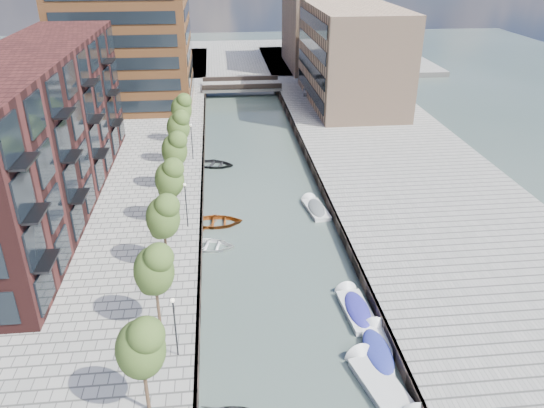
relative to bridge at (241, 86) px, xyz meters
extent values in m
plane|color=#38473F|center=(0.00, -32.00, -1.39)|extent=(300.00, 300.00, 0.00)
cube|color=gray|center=(16.00, -32.00, -0.89)|extent=(20.00, 140.00, 1.00)
cube|color=#332823|center=(-6.10, -32.00, -0.89)|extent=(0.25, 140.00, 1.00)
cube|color=#332823|center=(6.10, -32.00, -0.89)|extent=(0.25, 140.00, 1.00)
cube|color=gray|center=(0.00, 28.00, -0.89)|extent=(80.00, 40.00, 1.00)
cube|color=black|center=(-20.00, -42.00, 6.61)|extent=(8.00, 38.00, 14.00)
cube|color=tan|center=(16.00, -10.00, 6.61)|extent=(12.00, 25.00, 14.00)
cube|color=tan|center=(16.00, 16.00, 7.61)|extent=(12.00, 20.00, 16.00)
cube|color=gray|center=(0.00, 0.00, -0.09)|extent=(13.00, 6.00, 0.60)
cube|color=#332823|center=(0.00, -2.80, 0.51)|extent=(13.00, 0.40, 0.80)
cube|color=#332823|center=(0.00, 2.80, 0.51)|extent=(13.00, 0.40, 0.80)
cylinder|color=#382619|center=(-8.50, -68.00, 1.21)|extent=(0.20, 0.20, 3.20)
ellipsoid|color=#38541F|center=(-8.50, -68.00, 3.93)|extent=(2.50, 2.50, 3.25)
cylinder|color=#382619|center=(-8.50, -61.00, 1.21)|extent=(0.20, 0.20, 3.20)
ellipsoid|color=#38541F|center=(-8.50, -61.00, 3.93)|extent=(2.50, 2.50, 3.25)
cylinder|color=#382619|center=(-8.50, -54.00, 1.21)|extent=(0.20, 0.20, 3.20)
ellipsoid|color=#38541F|center=(-8.50, -54.00, 3.93)|extent=(2.50, 2.50, 3.25)
cylinder|color=#382619|center=(-8.50, -47.00, 1.21)|extent=(0.20, 0.20, 3.20)
ellipsoid|color=#38541F|center=(-8.50, -47.00, 3.93)|extent=(2.50, 2.50, 3.25)
cylinder|color=#382619|center=(-8.50, -40.00, 1.21)|extent=(0.20, 0.20, 3.20)
ellipsoid|color=#38541F|center=(-8.50, -40.00, 3.93)|extent=(2.50, 2.50, 3.25)
cylinder|color=#382619|center=(-8.50, -33.00, 1.21)|extent=(0.20, 0.20, 3.20)
ellipsoid|color=#38541F|center=(-8.50, -33.00, 3.93)|extent=(2.50, 2.50, 3.25)
cylinder|color=#382619|center=(-8.50, -26.00, 1.21)|extent=(0.20, 0.20, 3.20)
ellipsoid|color=#38541F|center=(-8.50, -26.00, 3.93)|extent=(2.50, 2.50, 3.25)
cylinder|color=black|center=(-7.20, -64.00, 1.61)|extent=(0.10, 0.10, 4.00)
sphere|color=#FFF2CC|center=(-7.20, -64.00, 3.61)|extent=(0.24, 0.24, 0.24)
cylinder|color=black|center=(-7.20, -48.00, 1.61)|extent=(0.10, 0.10, 4.00)
sphere|color=#FFF2CC|center=(-7.20, -48.00, 3.61)|extent=(0.24, 0.24, 0.24)
cylinder|color=black|center=(-7.20, -32.00, 1.61)|extent=(0.10, 0.10, 4.00)
sphere|color=#FFF2CC|center=(-7.20, -32.00, 3.61)|extent=(0.24, 0.24, 0.24)
imported|color=#7B350D|center=(-4.76, -46.06, -1.39)|extent=(5.00, 3.66, 1.01)
imported|color=white|center=(-5.40, -50.14, -1.39)|extent=(4.91, 3.92, 0.91)
imported|color=black|center=(-4.86, -31.95, -1.39)|extent=(5.37, 4.50, 0.95)
cube|color=white|center=(5.02, -64.41, -1.34)|extent=(2.73, 4.91, 0.66)
cube|color=white|center=(5.02, -64.41, -0.99)|extent=(2.83, 5.03, 0.10)
cone|color=white|center=(5.55, -62.15, -1.29)|extent=(1.88, 1.28, 1.72)
ellipsoid|color=navy|center=(5.02, -64.41, -0.94)|extent=(2.54, 4.50, 0.57)
cube|color=silver|center=(4.54, -67.21, -1.34)|extent=(3.01, 5.38, 0.72)
cube|color=silver|center=(4.54, -67.21, -0.95)|extent=(3.12, 5.51, 0.11)
cone|color=silver|center=(3.95, -64.74, -1.28)|extent=(2.06, 1.40, 1.88)
cube|color=silver|center=(4.82, -60.14, -1.34)|extent=(2.02, 4.63, 0.64)
cube|color=silver|center=(4.82, -60.14, -1.00)|extent=(2.11, 4.74, 0.10)
cone|color=silver|center=(4.64, -57.89, -1.29)|extent=(1.73, 1.01, 1.67)
ellipsoid|color=navy|center=(4.82, -60.14, -0.95)|extent=(1.90, 4.24, 0.55)
cube|color=silver|center=(4.77, -44.50, -1.34)|extent=(2.14, 4.41, 0.60)
cube|color=silver|center=(4.77, -44.50, -1.02)|extent=(2.23, 4.51, 0.09)
cone|color=silver|center=(4.48, -42.41, -1.30)|extent=(1.66, 1.04, 1.56)
ellipsoid|color=#4C5053|center=(4.77, -44.50, -0.98)|extent=(2.00, 4.03, 0.52)
imported|color=#A9ABAE|center=(10.53, -5.26, 0.30)|extent=(2.13, 4.22, 1.38)
camera|label=1|loc=(-4.15, -88.85, 21.82)|focal=35.00mm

